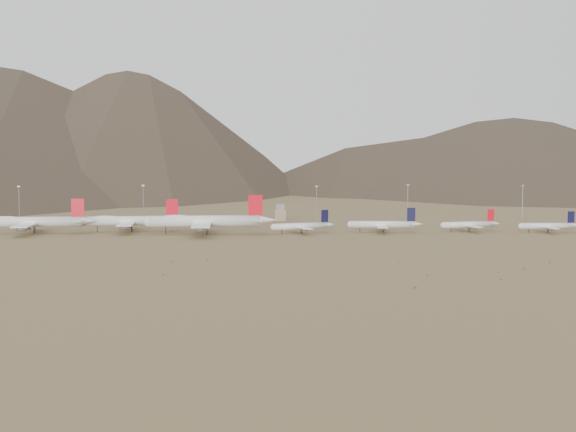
{
  "coord_description": "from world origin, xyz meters",
  "views": [
    {
      "loc": [
        22.94,
        -459.74,
        49.53
      ],
      "look_at": [
        33.61,
        30.0,
        10.51
      ],
      "focal_mm": 50.0,
      "sensor_mm": 36.0,
      "label": 1
    }
  ],
  "objects_px": {
    "widebody_centre": "(130,221)",
    "control_tower": "(280,213)",
    "narrowbody_a": "(302,226)",
    "widebody_east": "(205,221)",
    "widebody_west": "(33,222)",
    "narrowbody_b": "(384,224)"
  },
  "relations": [
    {
      "from": "widebody_west",
      "to": "control_tower",
      "type": "bearing_deg",
      "value": 27.86
    },
    {
      "from": "widebody_centre",
      "to": "control_tower",
      "type": "relative_size",
      "value": 5.71
    },
    {
      "from": "widebody_centre",
      "to": "widebody_east",
      "type": "height_order",
      "value": "widebody_east"
    },
    {
      "from": "widebody_centre",
      "to": "widebody_east",
      "type": "bearing_deg",
      "value": -24.06
    },
    {
      "from": "widebody_west",
      "to": "widebody_east",
      "type": "xyz_separation_m",
      "value": [
        105.57,
        -7.12,
        0.84
      ]
    },
    {
      "from": "narrowbody_a",
      "to": "narrowbody_b",
      "type": "distance_m",
      "value": 51.02
    },
    {
      "from": "widebody_west",
      "to": "widebody_centre",
      "type": "height_order",
      "value": "widebody_west"
    },
    {
      "from": "widebody_west",
      "to": "narrowbody_b",
      "type": "relative_size",
      "value": 1.53
    },
    {
      "from": "widebody_west",
      "to": "widebody_centre",
      "type": "distance_m",
      "value": 58.38
    },
    {
      "from": "widebody_centre",
      "to": "widebody_east",
      "type": "distance_m",
      "value": 50.97
    },
    {
      "from": "widebody_east",
      "to": "narrowbody_b",
      "type": "height_order",
      "value": "widebody_east"
    },
    {
      "from": "narrowbody_a",
      "to": "control_tower",
      "type": "xyz_separation_m",
      "value": [
        -12.21,
        92.45,
        0.76
      ]
    },
    {
      "from": "widebody_east",
      "to": "narrowbody_b",
      "type": "distance_m",
      "value": 110.05
    },
    {
      "from": "widebody_centre",
      "to": "widebody_east",
      "type": "relative_size",
      "value": 0.86
    },
    {
      "from": "widebody_west",
      "to": "widebody_centre",
      "type": "relative_size",
      "value": 1.05
    },
    {
      "from": "narrowbody_a",
      "to": "control_tower",
      "type": "bearing_deg",
      "value": 76.57
    },
    {
      "from": "widebody_east",
      "to": "narrowbody_a",
      "type": "height_order",
      "value": "widebody_east"
    },
    {
      "from": "widebody_centre",
      "to": "narrowbody_b",
      "type": "distance_m",
      "value": 157.82
    },
    {
      "from": "narrowbody_a",
      "to": "control_tower",
      "type": "distance_m",
      "value": 93.25
    },
    {
      "from": "widebody_east",
      "to": "narrowbody_b",
      "type": "bearing_deg",
      "value": 2.29
    },
    {
      "from": "narrowbody_a",
      "to": "narrowbody_b",
      "type": "height_order",
      "value": "narrowbody_b"
    },
    {
      "from": "widebody_centre",
      "to": "control_tower",
      "type": "distance_m",
      "value": 124.25
    }
  ]
}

